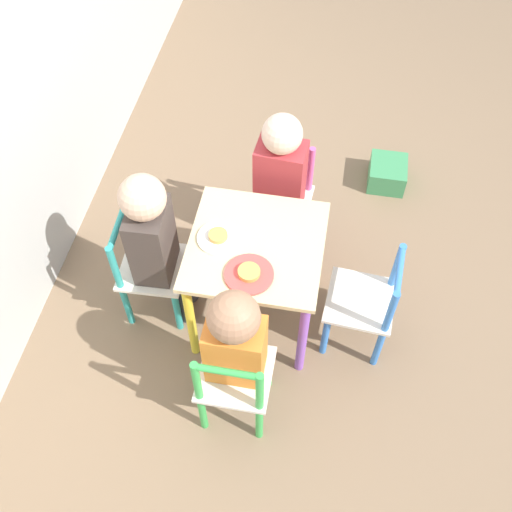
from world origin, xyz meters
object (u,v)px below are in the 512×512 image
object	(u,v)px
child_back	(155,238)
child_right	(279,179)
chair_pink	(281,201)
plate_left	(249,274)
chair_blue	(366,304)
storage_bin	(387,173)
chair_green	(234,382)
kids_table	(256,259)
child_left	(236,342)
chair_teal	(148,269)
plate_back	(218,237)

from	to	relation	value
child_back	child_right	bearing A→B (deg)	-48.57
chair_pink	plate_left	xyz separation A→B (m)	(-0.58, 0.03, 0.25)
chair_blue	chair_pink	bearing A→B (deg)	-135.17
chair_pink	storage_bin	xyz separation A→B (m)	(0.45, -0.48, -0.19)
storage_bin	chair_green	bearing A→B (deg)	158.80
kids_table	chair_pink	bearing A→B (deg)	-4.51
child_left	kids_table	bearing A→B (deg)	-90.00
child_back	chair_pink	bearing A→B (deg)	-44.87
chair_teal	chair_pink	world-z (taller)	same
child_back	plate_back	world-z (taller)	child_back
chair_teal	child_right	xyz separation A→B (m)	(0.40, -0.47, 0.20)
child_right	plate_left	xyz separation A→B (m)	(-0.52, 0.03, 0.05)
kids_table	chair_pink	distance (m)	0.47
chair_green	child_right	world-z (taller)	child_right
chair_green	plate_back	world-z (taller)	plate_back
plate_back	child_left	bearing A→B (deg)	-159.70
chair_teal	child_left	size ratio (longest dim) A/B	0.72
chair_green	storage_bin	size ratio (longest dim) A/B	2.56
kids_table	chair_blue	size ratio (longest dim) A/B	0.96
storage_bin	child_back	bearing A→B (deg)	135.24
chair_teal	child_right	distance (m)	0.65
child_back	plate_back	distance (m)	0.24
chair_blue	child_back	world-z (taller)	child_back
plate_back	storage_bin	world-z (taller)	plate_back
chair_green	chair_blue	world-z (taller)	same
chair_green	storage_bin	xyz separation A→B (m)	(1.33, -0.52, -0.19)
chair_teal	chair_pink	bearing A→B (deg)	-48.50
chair_green	plate_back	distance (m)	0.53
kids_table	child_right	world-z (taller)	child_right
plate_back	chair_green	bearing A→B (deg)	-162.31
kids_table	child_left	size ratio (longest dim) A/B	0.69
chair_green	child_right	bearing A→B (deg)	-92.04
chair_blue	child_right	size ratio (longest dim) A/B	0.68
chair_teal	chair_pink	size ratio (longest dim) A/B	1.00
child_back	child_left	distance (m)	0.53
chair_pink	child_right	size ratio (longest dim) A/B	0.68
child_back	plate_left	bearing A→B (deg)	-110.60
kids_table	chair_teal	xyz separation A→B (m)	(-0.02, 0.44, -0.15)
chair_pink	chair_blue	size ratio (longest dim) A/B	1.00
kids_table	plate_back	distance (m)	0.17
chair_pink	child_back	xyz separation A→B (m)	(-0.46, 0.42, 0.22)
plate_back	chair_blue	bearing A→B (deg)	-93.15
child_back	storage_bin	xyz separation A→B (m)	(0.91, -0.90, -0.41)
chair_green	plate_back	bearing A→B (deg)	-72.21
child_left	storage_bin	size ratio (longest dim) A/B	3.56
chair_pink	child_left	world-z (taller)	child_left
chair_teal	child_right	world-z (taller)	child_right
chair_pink	child_right	bearing A→B (deg)	-90.00
plate_left	storage_bin	distance (m)	1.23
child_back	chair_blue	bearing A→B (deg)	-93.57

